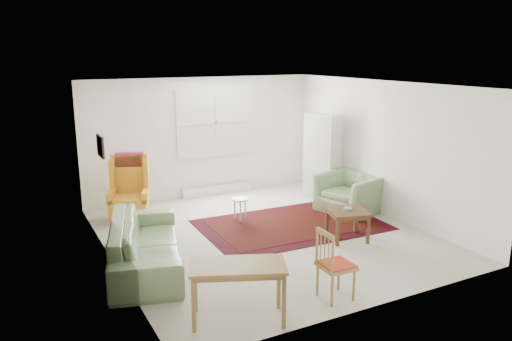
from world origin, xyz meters
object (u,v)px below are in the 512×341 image
desk_chair (336,264)px  armchair (350,189)px  sofa (145,234)px  wingback_chair (129,188)px  coffee_table (347,224)px  cabinet (322,157)px  desk (238,292)px  stool (240,209)px

desk_chair → armchair: bearing=-38.9°
sofa → wingback_chair: size_ratio=1.98×
coffee_table → cabinet: 2.45m
desk → sofa: bearing=105.1°
wingback_chair → cabinet: (3.91, -0.45, 0.28)m
wingback_chair → coffee_table: bearing=-20.3°
sofa → wingback_chair: 2.14m
desk_chair → desk: bearing=87.7°
cabinet → desk_chair: size_ratio=1.95×
wingback_chair → stool: 2.05m
sofa → desk: 2.02m
armchair → coffee_table: 1.53m
stool → desk_chair: bearing=-94.3°
desk → desk_chair: size_ratio=1.19×
desk_chair → coffee_table: bearing=-39.9°
sofa → wingback_chair: (0.29, 2.11, 0.12)m
armchair → desk: 4.50m
wingback_chair → desk: bearing=-65.3°
stool → desk: bearing=-116.3°
stool → desk_chair: size_ratio=0.46×
armchair → coffee_table: armchair is taller
cabinet → desk_chair: 4.42m
coffee_table → desk_chair: size_ratio=0.67×
sofa → coffee_table: bearing=-83.2°
desk_chair → stool: bearing=-2.4°
coffee_table → armchair: bearing=50.5°
armchair → stool: (-2.11, 0.48, -0.22)m
desk → desk_chair: 1.31m
armchair → desk: size_ratio=1.02×
armchair → cabinet: bearing=164.0°
stool → coffee_table: bearing=-55.4°
coffee_table → stool: coffee_table is taller
coffee_table → cabinet: (0.99, 2.15, 0.64)m
sofa → cabinet: bearing=-53.0°
sofa → desk: (0.53, -1.95, -0.14)m
stool → cabinet: size_ratio=0.24×
wingback_chair → sofa: bearing=-76.5°
wingback_chair → desk_chair: bearing=-48.3°
coffee_table → cabinet: cabinet is taller
armchair → stool: bearing=-117.5°
sofa → desk_chair: 2.74m
desk → desk_chair: bearing=-4.2°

